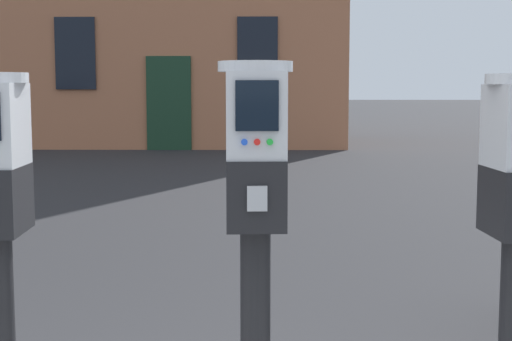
{
  "coord_description": "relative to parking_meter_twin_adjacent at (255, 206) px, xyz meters",
  "views": [
    {
      "loc": [
        0.28,
        -2.33,
        1.43
      ],
      "look_at": [
        0.24,
        -0.02,
        1.17
      ],
      "focal_mm": 53.63,
      "sensor_mm": 36.0,
      "label": 1
    }
  ],
  "objects": [
    {
      "name": "parking_meter_twin_adjacent",
      "position": [
        0.0,
        0.0,
        0.0
      ],
      "size": [
        0.23,
        0.26,
        1.36
      ],
      "rotation": [
        0.0,
        0.0,
        -1.51
      ],
      "color": "black",
      "rests_on": "sidewalk_slab"
    }
  ]
}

